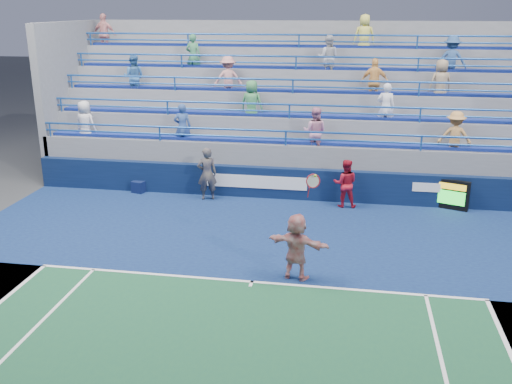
% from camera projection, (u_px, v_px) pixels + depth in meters
% --- Properties ---
extents(ground, '(120.00, 120.00, 0.00)m').
position_uv_depth(ground, '(252.00, 283.00, 13.86)').
color(ground, '#333538').
extents(sponsor_wall, '(18.00, 0.32, 1.10)m').
position_uv_depth(sponsor_wall, '(284.00, 183.00, 19.79)').
color(sponsor_wall, '#0A1838').
rests_on(sponsor_wall, ground).
extents(bleacher_stand, '(18.00, 5.60, 6.13)m').
position_uv_depth(bleacher_stand, '(296.00, 133.00, 23.01)').
color(bleacher_stand, slate).
rests_on(bleacher_stand, ground).
extents(serve_speed_board, '(1.42, 0.65, 1.01)m').
position_uv_depth(serve_speed_board, '(446.00, 194.00, 18.80)').
color(serve_speed_board, black).
rests_on(serve_speed_board, ground).
extents(judge_chair, '(0.52, 0.53, 0.76)m').
position_uv_depth(judge_chair, '(139.00, 186.00, 20.54)').
color(judge_chair, '#0D173E').
rests_on(judge_chair, ground).
extents(tennis_player, '(1.64, 0.88, 2.71)m').
position_uv_depth(tennis_player, '(297.00, 247.00, 13.83)').
color(tennis_player, silver).
rests_on(tennis_player, ground).
extents(line_judge, '(0.79, 0.65, 1.85)m').
position_uv_depth(line_judge, '(207.00, 174.00, 19.56)').
color(line_judge, '#121432').
rests_on(line_judge, ground).
extents(ball_girl, '(0.82, 0.65, 1.63)m').
position_uv_depth(ball_girl, '(345.00, 183.00, 18.87)').
color(ball_girl, '#A61224').
rests_on(ball_girl, ground).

